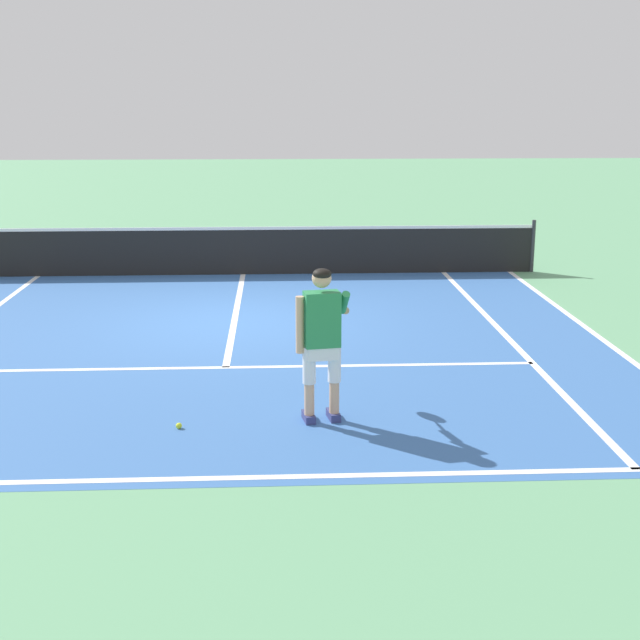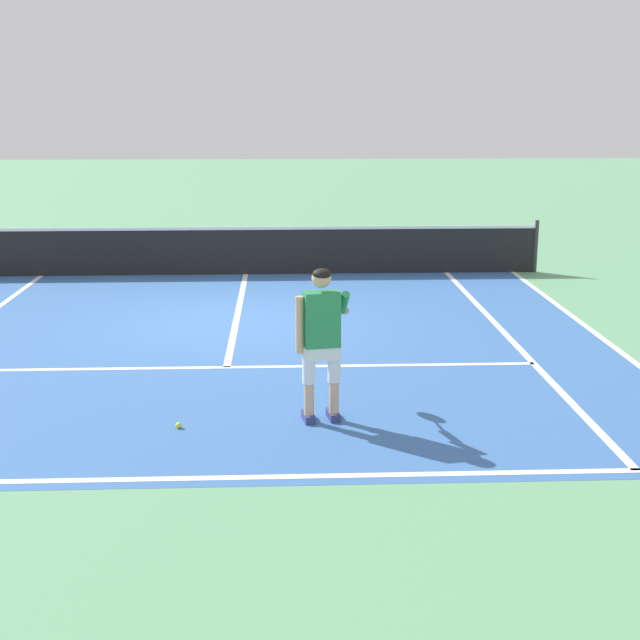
# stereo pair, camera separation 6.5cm
# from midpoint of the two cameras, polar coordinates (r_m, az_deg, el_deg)

# --- Properties ---
(ground_plane) EXTENTS (80.00, 80.00, 0.00)m
(ground_plane) POSITION_cam_midpoint_polar(r_m,az_deg,el_deg) (13.99, -5.75, -0.15)
(ground_plane) COLOR #609E70
(court_inner_surface) EXTENTS (10.98, 10.30, 0.00)m
(court_inner_surface) POSITION_cam_midpoint_polar(r_m,az_deg,el_deg) (13.03, -5.96, -1.22)
(court_inner_surface) COLOR #3866A8
(court_inner_surface) RESTS_ON ground
(line_baseline) EXTENTS (10.98, 0.10, 0.01)m
(line_baseline) POSITION_cam_midpoint_polar(r_m,az_deg,el_deg) (8.37, -7.72, -10.20)
(line_baseline) COLOR white
(line_baseline) RESTS_ON ground
(line_service) EXTENTS (8.23, 0.10, 0.01)m
(line_service) POSITION_cam_midpoint_polar(r_m,az_deg,el_deg) (11.64, -6.32, -3.09)
(line_service) COLOR white
(line_service) RESTS_ON ground
(line_centre_service) EXTENTS (0.10, 6.40, 0.01)m
(line_centre_service) POSITION_cam_midpoint_polar(r_m,az_deg,el_deg) (14.73, -5.61, 0.59)
(line_centre_service) COLOR white
(line_centre_service) RESTS_ON ground
(line_singles_right) EXTENTS (0.10, 9.90, 0.01)m
(line_singles_right) POSITION_cam_midpoint_polar(r_m,az_deg,el_deg) (13.44, 11.84, -0.96)
(line_singles_right) COLOR white
(line_singles_right) RESTS_ON ground
(line_doubles_right) EXTENTS (0.10, 9.90, 0.01)m
(line_doubles_right) POSITION_cam_midpoint_polar(r_m,az_deg,el_deg) (13.85, 17.35, -0.86)
(line_doubles_right) COLOR white
(line_doubles_right) RESTS_ON ground
(tennis_net) EXTENTS (11.96, 0.08, 1.07)m
(tennis_net) POSITION_cam_midpoint_polar(r_m,az_deg,el_deg) (17.76, -5.18, 4.56)
(tennis_net) COLOR #333338
(tennis_net) RESTS_ON ground
(tennis_player) EXTENTS (0.60, 1.18, 1.71)m
(tennis_player) POSITION_cam_midpoint_polar(r_m,az_deg,el_deg) (9.42, -0.07, -0.91)
(tennis_player) COLOR navy
(tennis_player) RESTS_ON ground
(tennis_ball_near_feet) EXTENTS (0.07, 0.07, 0.07)m
(tennis_ball_near_feet) POSITION_cam_midpoint_polar(r_m,az_deg,el_deg) (9.60, -9.38, -6.82)
(tennis_ball_near_feet) COLOR #CCE02D
(tennis_ball_near_feet) RESTS_ON ground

